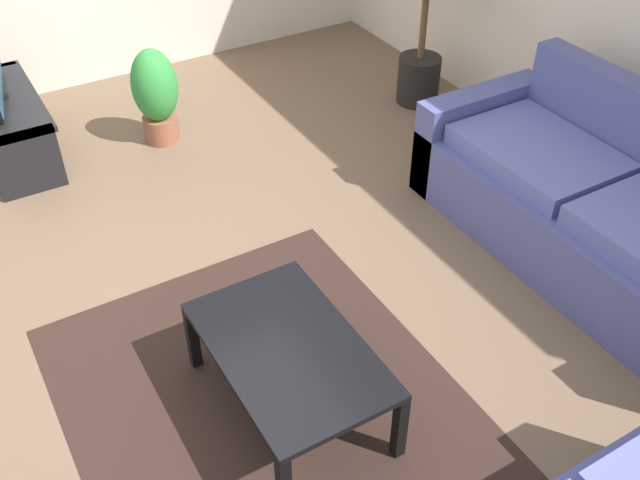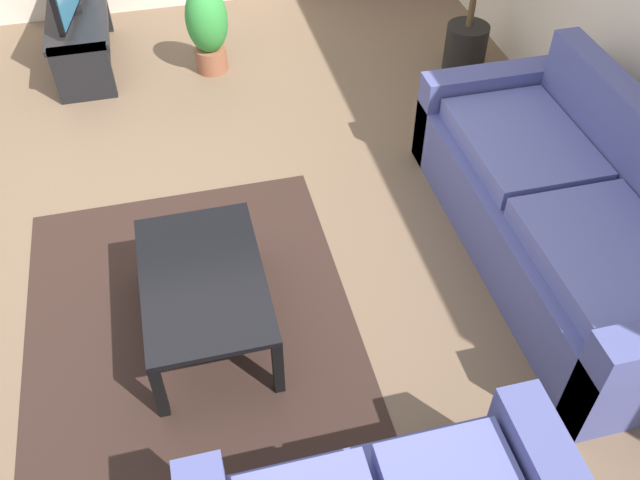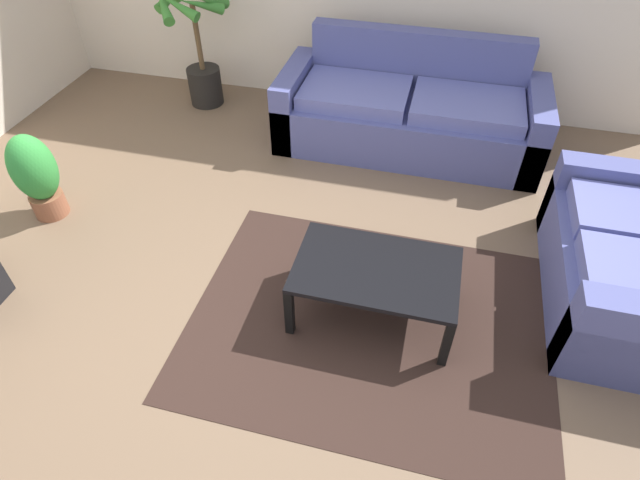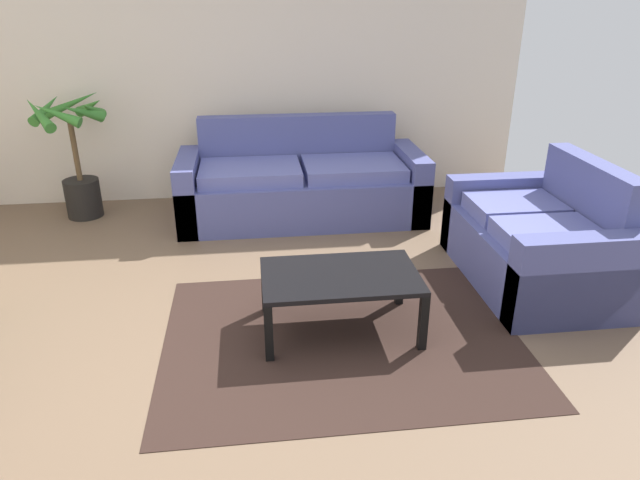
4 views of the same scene
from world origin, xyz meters
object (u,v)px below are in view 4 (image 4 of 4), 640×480
Objects in this scene: couch_loveseat at (537,243)px; coffee_table at (340,281)px; couch_main at (301,186)px; potted_palm at (76,159)px.

coffee_table is (-1.54, -0.49, 0.05)m from couch_loveseat.
couch_main is 2.19m from couch_loveseat.
couch_loveseat is 4.06m from potted_palm.
coffee_table is at bearing -88.57° from couch_main.
couch_main is 2.32× the size of coffee_table.
potted_palm is at bearing 153.94° from couch_loveseat.
couch_loveseat is at bearing 17.85° from coffee_table.
potted_palm is at bearing 172.59° from couch_main.
potted_palm is (-2.11, 2.28, 0.22)m from coffee_table.
potted_palm reaches higher than couch_main.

